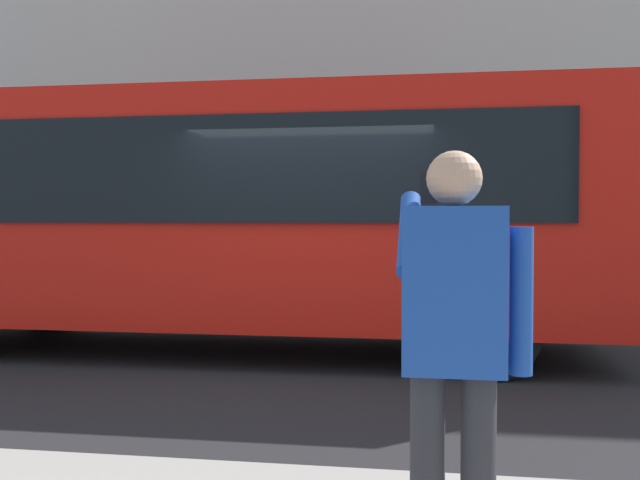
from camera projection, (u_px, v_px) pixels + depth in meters
The scene contains 4 objects.
ground_plane at pixel (316, 365), 7.64m from camera, with size 60.00×60.00×0.00m, color #232326.
building_facade_far at pixel (371, 1), 14.18m from camera, with size 28.00×1.55×12.00m.
red_bus at pixel (225, 211), 8.47m from camera, with size 9.05×2.54×3.08m.
pedestrian_photographer at pixel (454, 329), 2.80m from camera, with size 0.53×0.52×1.70m.
Camera 1 is at (-1.22, 7.50, 1.58)m, focal length 39.58 mm.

